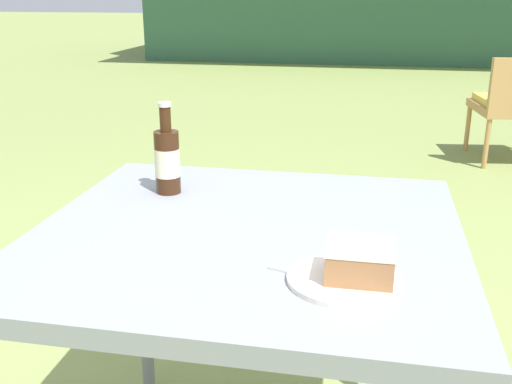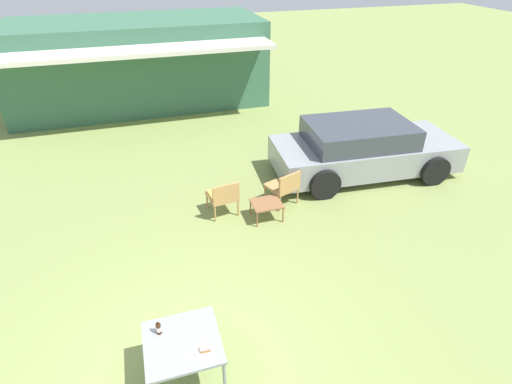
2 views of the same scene
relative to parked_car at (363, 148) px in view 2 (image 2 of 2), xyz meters
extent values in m
plane|color=olive|center=(-4.88, -4.24, -0.64)|extent=(60.00, 60.00, 0.00)
cube|color=#38664C|center=(-4.67, 6.79, 0.72)|extent=(8.08, 3.52, 2.71)
cube|color=silver|center=(-4.67, 4.43, 1.59)|extent=(7.68, 1.20, 0.12)
cube|color=gray|center=(0.06, 0.00, -0.13)|extent=(4.43, 2.05, 0.62)
cube|color=#383D47|center=(-0.16, 0.01, 0.41)|extent=(2.48, 1.77, 0.47)
cylinder|color=black|center=(1.46, 0.80, -0.29)|extent=(0.70, 0.25, 0.69)
cylinder|color=black|center=(1.32, -1.00, -0.29)|extent=(0.70, 0.25, 0.69)
cylinder|color=black|center=(-1.21, 0.99, -0.29)|extent=(0.70, 0.25, 0.69)
cylinder|color=black|center=(-1.34, -0.80, -0.29)|extent=(0.70, 0.25, 0.69)
cylinder|color=#B2844C|center=(-3.38, -0.41, -0.45)|extent=(0.04, 0.04, 0.37)
cylinder|color=#B2844C|center=(-3.87, -0.48, -0.45)|extent=(0.04, 0.04, 0.37)
cylinder|color=#B2844C|center=(-3.31, -0.90, -0.45)|extent=(0.04, 0.04, 0.37)
cylinder|color=#B2844C|center=(-3.81, -0.97, -0.45)|extent=(0.04, 0.04, 0.37)
cube|color=#B2844C|center=(-3.59, -0.69, -0.24)|extent=(0.62, 0.62, 0.06)
cube|color=#B2844C|center=(-3.56, -0.94, -0.03)|extent=(0.56, 0.12, 0.37)
cube|color=gold|center=(-3.59, -0.69, -0.18)|extent=(0.56, 0.53, 0.05)
cylinder|color=#B2844C|center=(-2.15, -0.37, -0.45)|extent=(0.04, 0.04, 0.37)
cylinder|color=#B2844C|center=(-2.62, -0.54, -0.45)|extent=(0.04, 0.04, 0.37)
cylinder|color=#B2844C|center=(-1.98, -0.84, -0.45)|extent=(0.04, 0.04, 0.37)
cylinder|color=#B2844C|center=(-2.45, -1.01, -0.45)|extent=(0.04, 0.04, 0.37)
cube|color=#B2844C|center=(-2.30, -0.69, -0.24)|extent=(0.71, 0.71, 0.06)
cube|color=#B2844C|center=(-2.21, -0.93, -0.03)|extent=(0.54, 0.24, 0.37)
cube|color=brown|center=(-2.79, -1.16, -0.28)|extent=(0.59, 0.51, 0.03)
cylinder|color=brown|center=(-3.06, -1.39, -0.47)|extent=(0.03, 0.03, 0.34)
cylinder|color=brown|center=(-2.52, -1.39, -0.47)|extent=(0.03, 0.03, 0.34)
cylinder|color=brown|center=(-3.06, -0.93, -0.47)|extent=(0.03, 0.03, 0.34)
cylinder|color=brown|center=(-2.52, -0.93, -0.47)|extent=(0.03, 0.03, 0.34)
cube|color=gray|center=(-4.88, -4.24, 0.10)|extent=(0.91, 0.86, 0.04)
cylinder|color=gray|center=(-4.47, -4.63, -0.28)|extent=(0.04, 0.04, 0.72)
cylinder|color=gray|center=(-5.29, -3.85, -0.28)|extent=(0.04, 0.04, 0.72)
cylinder|color=gray|center=(-4.47, -3.85, -0.28)|extent=(0.04, 0.04, 0.72)
cylinder|color=silver|center=(-4.66, -4.44, 0.13)|extent=(0.20, 0.20, 0.01)
cube|color=#9E6B42|center=(-4.64, -4.44, 0.16)|extent=(0.11, 0.09, 0.05)
cube|color=silver|center=(-4.64, -4.44, 0.19)|extent=(0.12, 0.10, 0.01)
cylinder|color=#381E0F|center=(-5.12, -4.04, 0.20)|extent=(0.06, 0.06, 0.16)
cylinder|color=#381E0F|center=(-5.12, -4.04, 0.31)|extent=(0.03, 0.03, 0.06)
cylinder|color=silver|center=(-5.12, -4.04, 0.35)|extent=(0.03, 0.03, 0.01)
cylinder|color=beige|center=(-5.12, -4.04, 0.20)|extent=(0.06, 0.06, 0.07)
cube|color=silver|center=(-4.72, -4.44, 0.13)|extent=(0.17, 0.06, 0.01)
camera|label=1|loc=(-4.63, -5.40, 0.61)|focal=42.00mm
camera|label=2|loc=(-4.94, -7.44, 4.15)|focal=28.00mm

